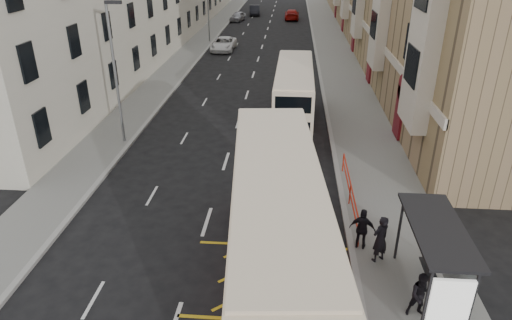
# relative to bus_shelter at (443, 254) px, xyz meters

# --- Properties ---
(ground) EXTENTS (200.00, 200.00, 0.00)m
(ground) POSITION_rel_bus_shelter_xyz_m (-8.34, 0.39, -2.14)
(ground) COLOR black
(ground) RESTS_ON ground
(pavement_right) EXTENTS (4.00, 120.00, 0.15)m
(pavement_right) POSITION_rel_bus_shelter_xyz_m (-0.34, 30.39, -2.06)
(pavement_right) COLOR slate
(pavement_right) RESTS_ON ground
(pavement_left) EXTENTS (3.00, 120.00, 0.15)m
(pavement_left) POSITION_rel_bus_shelter_xyz_m (-15.84, 30.39, -2.06)
(pavement_left) COLOR slate
(pavement_left) RESTS_ON ground
(kerb_right) EXTENTS (0.25, 120.00, 0.15)m
(kerb_right) POSITION_rel_bus_shelter_xyz_m (-2.34, 30.39, -2.06)
(kerb_right) COLOR gray
(kerb_right) RESTS_ON ground
(kerb_left) EXTENTS (0.25, 120.00, 0.15)m
(kerb_left) POSITION_rel_bus_shelter_xyz_m (-14.34, 30.39, -2.06)
(kerb_left) COLOR gray
(kerb_left) RESTS_ON ground
(road_markings) EXTENTS (10.00, 110.00, 0.01)m
(road_markings) POSITION_rel_bus_shelter_xyz_m (-8.34, 45.39, -2.13)
(road_markings) COLOR silver
(road_markings) RESTS_ON ground
(bus_shelter) EXTENTS (1.65, 4.25, 2.70)m
(bus_shelter) POSITION_rel_bus_shelter_xyz_m (0.00, 0.00, 0.00)
(bus_shelter) COLOR black
(bus_shelter) RESTS_ON pavement_right
(guard_railing) EXTENTS (0.06, 6.56, 1.01)m
(guard_railing) POSITION_rel_bus_shelter_xyz_m (-2.09, 6.14, -1.28)
(guard_railing) COLOR red
(guard_railing) RESTS_ON pavement_right
(street_lamp_near) EXTENTS (0.93, 0.18, 8.00)m
(street_lamp_near) POSITION_rel_bus_shelter_xyz_m (-14.69, 12.39, 2.50)
(street_lamp_near) COLOR gray
(street_lamp_near) RESTS_ON pavement_left
(street_lamp_far) EXTENTS (0.93, 0.18, 8.00)m
(street_lamp_far) POSITION_rel_bus_shelter_xyz_m (-14.69, 42.39, 2.50)
(street_lamp_far) COLOR gray
(street_lamp_far) RESTS_ON pavement_left
(double_decker_front) EXTENTS (3.73, 12.07, 4.74)m
(double_decker_front) POSITION_rel_bus_shelter_xyz_m (-5.21, 0.15, 0.28)
(double_decker_front) COLOR beige
(double_decker_front) RESTS_ON ground
(double_decker_rear) EXTENTS (2.39, 9.93, 3.95)m
(double_decker_rear) POSITION_rel_bus_shelter_xyz_m (-4.71, 15.80, -0.13)
(double_decker_rear) COLOR beige
(double_decker_rear) RESTS_ON ground
(pedestrian_near) EXTENTS (0.83, 0.76, 1.89)m
(pedestrian_near) POSITION_rel_bus_shelter_xyz_m (-1.46, 2.12, -1.04)
(pedestrian_near) COLOR black
(pedestrian_near) RESTS_ON pavement_right
(pedestrian_mid) EXTENTS (0.78, 0.61, 1.60)m
(pedestrian_mid) POSITION_rel_bus_shelter_xyz_m (-0.62, -0.61, -1.19)
(pedestrian_mid) COLOR black
(pedestrian_mid) RESTS_ON pavement_right
(pedestrian_far) EXTENTS (1.08, 0.68, 1.70)m
(pedestrian_far) POSITION_rel_bus_shelter_xyz_m (-1.99, 2.86, -1.14)
(pedestrian_far) COLOR black
(pedestrian_far) RESTS_ON pavement_right
(white_van) EXTENTS (2.51, 5.16, 1.41)m
(white_van) POSITION_rel_bus_shelter_xyz_m (-12.43, 38.13, -1.43)
(white_van) COLOR white
(white_van) RESTS_ON ground
(car_silver) EXTENTS (2.39, 4.27, 1.37)m
(car_silver) POSITION_rel_bus_shelter_xyz_m (-13.19, 58.43, -1.45)
(car_silver) COLOR #9FA1A7
(car_silver) RESTS_ON ground
(car_dark) EXTENTS (2.02, 4.71, 1.51)m
(car_dark) POSITION_rel_bus_shelter_xyz_m (-11.19, 64.63, -1.38)
(car_dark) COLOR black
(car_dark) RESTS_ON ground
(car_red) EXTENTS (2.13, 5.19, 1.50)m
(car_red) POSITION_rel_bus_shelter_xyz_m (-5.13, 60.51, -1.39)
(car_red) COLOR #9A0C07
(car_red) RESTS_ON ground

